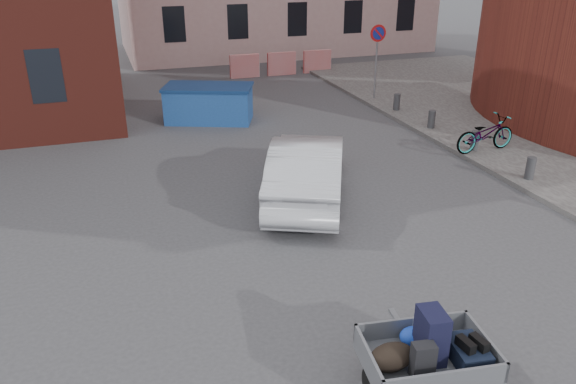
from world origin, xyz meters
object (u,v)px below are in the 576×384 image
object	(u,v)px
trailer	(426,354)
silver_car	(307,168)
bicycle	(485,134)
dumpster	(209,103)

from	to	relation	value
trailer	silver_car	bearing A→B (deg)	91.30
silver_car	bicycle	world-z (taller)	silver_car
silver_car	bicycle	bearing A→B (deg)	-144.20
silver_car	bicycle	distance (m)	5.76
trailer	dumpster	bearing A→B (deg)	98.54
trailer	bicycle	world-z (taller)	trailer
dumpster	bicycle	size ratio (longest dim) A/B	1.69
dumpster	silver_car	size ratio (longest dim) A/B	0.71
trailer	silver_car	world-z (taller)	silver_car
dumpster	bicycle	distance (m)	8.64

